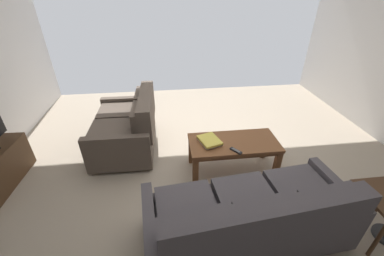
% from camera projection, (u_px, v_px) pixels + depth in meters
% --- Properties ---
extents(ground_plane, '(5.92, 5.68, 0.01)m').
position_uv_depth(ground_plane, '(206.00, 165.00, 3.40)').
color(ground_plane, tan).
extents(sofa_main, '(2.00, 0.98, 0.82)m').
position_uv_depth(sofa_main, '(251.00, 219.00, 2.21)').
color(sofa_main, black).
rests_on(sofa_main, ground).
extents(loveseat_near, '(0.90, 1.32, 0.87)m').
position_uv_depth(loveseat_near, '(128.00, 127.00, 3.60)').
color(loveseat_near, black).
rests_on(loveseat_near, ground).
extents(coffee_table, '(1.15, 0.54, 0.47)m').
position_uv_depth(coffee_table, '(233.00, 146.00, 3.12)').
color(coffee_table, brown).
rests_on(coffee_table, ground).
extents(book_stack, '(0.31, 0.35, 0.06)m').
position_uv_depth(book_stack, '(210.00, 141.00, 3.04)').
color(book_stack, silver).
rests_on(book_stack, coffee_table).
extents(tv_remote, '(0.13, 0.15, 0.02)m').
position_uv_depth(tv_remote, '(236.00, 151.00, 2.89)').
color(tv_remote, black).
rests_on(tv_remote, coffee_table).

